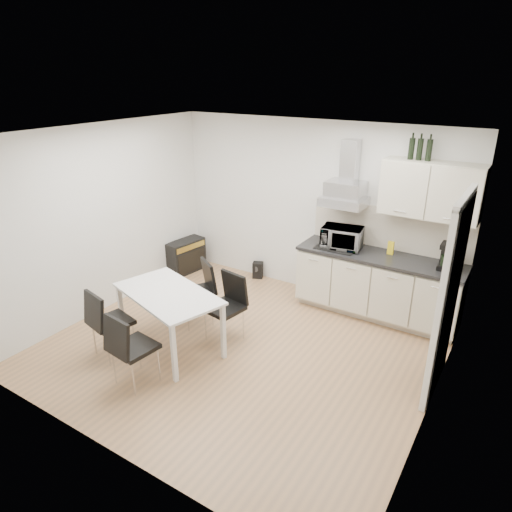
{
  "coord_description": "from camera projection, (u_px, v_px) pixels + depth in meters",
  "views": [
    {
      "loc": [
        2.74,
        -3.99,
        3.23
      ],
      "look_at": [
        -0.01,
        0.41,
        1.1
      ],
      "focal_mm": 32.0,
      "sensor_mm": 36.0,
      "label": 1
    }
  ],
  "objects": [
    {
      "name": "ground",
      "position": [
        240.0,
        348.0,
        5.7
      ],
      "size": [
        4.5,
        4.5,
        0.0
      ],
      "primitive_type": "plane",
      "color": "tan",
      "rests_on": "ground"
    },
    {
      "name": "wall_back",
      "position": [
        314.0,
        209.0,
        6.78
      ],
      "size": [
        4.5,
        0.1,
        2.6
      ],
      "primitive_type": "cube",
      "color": "silver",
      "rests_on": "ground"
    },
    {
      "name": "wall_front",
      "position": [
        98.0,
        330.0,
        3.64
      ],
      "size": [
        4.5,
        0.1,
        2.6
      ],
      "primitive_type": "cube",
      "color": "silver",
      "rests_on": "ground"
    },
    {
      "name": "wall_left",
      "position": [
        104.0,
        220.0,
        6.32
      ],
      "size": [
        0.1,
        4.0,
        2.6
      ],
      "primitive_type": "cube",
      "color": "silver",
      "rests_on": "ground"
    },
    {
      "name": "wall_right",
      "position": [
        445.0,
        301.0,
        4.11
      ],
      "size": [
        0.1,
        4.0,
        2.6
      ],
      "primitive_type": "cube",
      "color": "silver",
      "rests_on": "ground"
    },
    {
      "name": "ceiling",
      "position": [
        236.0,
        135.0,
        4.72
      ],
      "size": [
        4.5,
        4.5,
        0.0
      ],
      "primitive_type": "plane",
      "color": "white",
      "rests_on": "wall_back"
    },
    {
      "name": "doorway",
      "position": [
        448.0,
        300.0,
        4.65
      ],
      "size": [
        0.08,
        1.04,
        2.1
      ],
      "primitive_type": "cube",
      "color": "white",
      "rests_on": "ground"
    },
    {
      "name": "kitchenette",
      "position": [
        383.0,
        261.0,
        6.17
      ],
      "size": [
        2.22,
        0.64,
        2.52
      ],
      "color": "beige",
      "rests_on": "ground"
    },
    {
      "name": "dining_table",
      "position": [
        168.0,
        299.0,
        5.5
      ],
      "size": [
        1.53,
        1.13,
        0.75
      ],
      "rotation": [
        0.0,
        0.0,
        -0.29
      ],
      "color": "white",
      "rests_on": "ground"
    },
    {
      "name": "chair_far_left",
      "position": [
        196.0,
        294.0,
        6.12
      ],
      "size": [
        0.64,
        0.66,
        0.88
      ],
      "primitive_type": null,
      "rotation": [
        0.0,
        0.0,
        2.57
      ],
      "color": "black",
      "rests_on": "ground"
    },
    {
      "name": "chair_far_right",
      "position": [
        224.0,
        309.0,
        5.72
      ],
      "size": [
        0.52,
        0.57,
        0.88
      ],
      "primitive_type": null,
      "rotation": [
        0.0,
        0.0,
        2.98
      ],
      "color": "black",
      "rests_on": "ground"
    },
    {
      "name": "chair_near_left",
      "position": [
        112.0,
        323.0,
        5.42
      ],
      "size": [
        0.54,
        0.58,
        0.88
      ],
      "primitive_type": null,
      "rotation": [
        0.0,
        0.0,
        -0.22
      ],
      "color": "black",
      "rests_on": "ground"
    },
    {
      "name": "chair_near_right",
      "position": [
        134.0,
        348.0,
        4.92
      ],
      "size": [
        0.5,
        0.55,
        0.88
      ],
      "primitive_type": null,
      "rotation": [
        0.0,
        0.0,
        -0.12
      ],
      "color": "black",
      "rests_on": "ground"
    },
    {
      "name": "guitar_amp",
      "position": [
        186.0,
        256.0,
        7.77
      ],
      "size": [
        0.38,
        0.71,
        0.56
      ],
      "rotation": [
        0.0,
        0.0,
        -0.15
      ],
      "color": "black",
      "rests_on": "ground"
    },
    {
      "name": "floor_speaker",
      "position": [
        258.0,
        270.0,
        7.59
      ],
      "size": [
        0.21,
        0.2,
        0.27
      ],
      "primitive_type": "cube",
      "rotation": [
        0.0,
        0.0,
        0.4
      ],
      "color": "black",
      "rests_on": "ground"
    }
  ]
}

